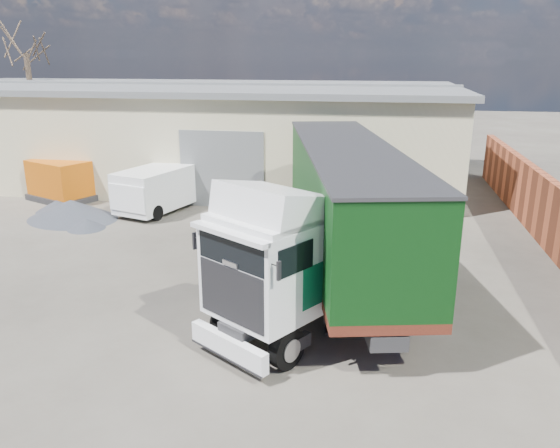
% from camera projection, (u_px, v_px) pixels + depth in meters
% --- Properties ---
extents(ground, '(120.00, 120.00, 0.00)m').
position_uv_depth(ground, '(198.00, 298.00, 16.21)').
color(ground, black).
rests_on(ground, ground).
extents(warehouse, '(30.60, 12.60, 5.42)m').
position_uv_depth(warehouse, '(183.00, 132.00, 31.44)').
color(warehouse, beige).
rests_on(warehouse, ground).
extents(brick_boundary_wall, '(0.35, 26.00, 2.50)m').
position_uv_depth(brick_boundary_wall, '(555.00, 220.00, 19.59)').
color(brick_boundary_wall, brown).
rests_on(brick_boundary_wall, ground).
extents(bare_tree, '(4.00, 4.00, 9.60)m').
position_uv_depth(bare_tree, '(24.00, 38.00, 35.61)').
color(bare_tree, '#382B21').
rests_on(bare_tree, ground).
extents(tractor_unit, '(5.30, 6.38, 4.17)m').
position_uv_depth(tractor_unit, '(288.00, 272.00, 13.56)').
color(tractor_unit, black).
rests_on(tractor_unit, ground).
extents(box_trailer, '(5.35, 13.05, 4.24)m').
position_uv_depth(box_trailer, '(346.00, 197.00, 17.42)').
color(box_trailer, '#2D2D30').
rests_on(box_trailer, ground).
extents(panel_van, '(3.37, 5.28, 2.01)m').
position_uv_depth(panel_van, '(161.00, 188.00, 25.12)').
color(panel_van, black).
rests_on(panel_van, ground).
extents(orange_skip, '(3.71, 3.12, 1.99)m').
position_uv_depth(orange_skip, '(60.00, 183.00, 26.85)').
color(orange_skip, '#2D2D30').
rests_on(orange_skip, ground).
extents(gravel_heap, '(5.02, 5.02, 0.87)m').
position_uv_depth(gravel_heap, '(71.00, 210.00, 23.95)').
color(gravel_heap, '#20222B').
rests_on(gravel_heap, ground).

